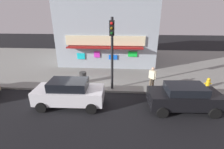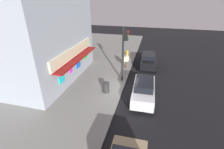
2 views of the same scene
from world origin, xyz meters
name	(u,v)px [view 2 (image 2 of 2)]	position (x,y,z in m)	size (l,w,h in m)	color
ground_plane	(122,92)	(0.00, 0.00, 0.00)	(64.30, 64.30, 0.00)	black
sidewalk	(53,82)	(0.00, 6.81, 0.08)	(42.87, 13.63, 0.16)	gray
corner_building	(34,35)	(0.91, 8.67, 4.35)	(9.97, 8.48, 8.40)	#9EA8B2
traffic_light	(124,48)	(1.89, 0.30, 3.41)	(0.32, 0.58, 5.08)	black
fire_hydrant	(127,53)	(9.14, 1.11, 0.52)	(0.52, 0.28, 0.75)	gold
trash_can	(106,87)	(-0.54, 1.33, 0.60)	(0.57, 0.57, 0.88)	#2D2D2D
pedestrian	(126,60)	(4.81, 0.51, 1.11)	(0.50, 0.52, 1.71)	brown
parked_car_black	(148,60)	(6.30, -1.81, 0.84)	(4.17, 2.07, 1.60)	black
parked_car_white	(144,90)	(-0.61, -1.83, 0.87)	(4.24, 1.97, 1.70)	silver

